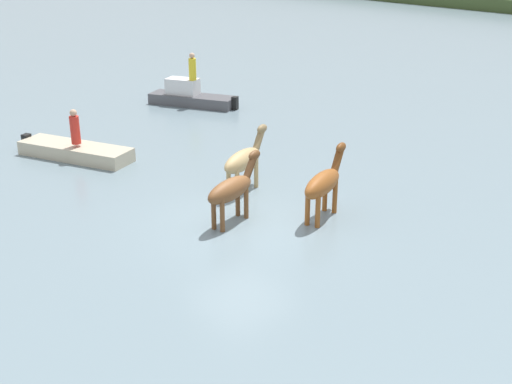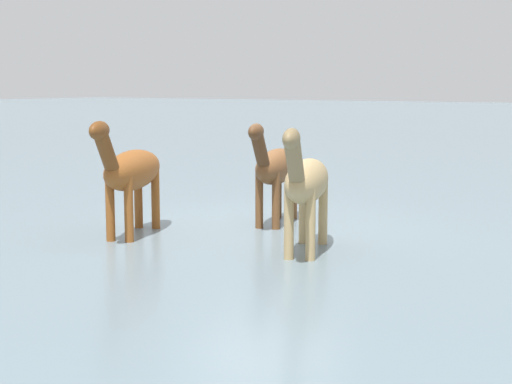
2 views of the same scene
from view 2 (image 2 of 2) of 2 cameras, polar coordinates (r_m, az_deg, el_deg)
The scene contains 4 objects.
ground_plane at distance 12.91m, azimuth 0.44°, elevation -2.43°, with size 171.18×171.18×0.00m, color slate.
horse_mid_herd at distance 12.84m, azimuth 1.47°, elevation 1.84°, with size 0.91×2.25×1.74m.
horse_dun_straggler at distance 12.00m, azimuth -9.26°, elevation 1.54°, with size 1.10×2.34×1.83m.
horse_rear_stallion at distance 10.66m, azimuth 3.73°, elevation 0.73°, with size 1.08×2.31×1.81m.
Camera 2 is at (-6.66, 10.81, 2.35)m, focal length 53.98 mm.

